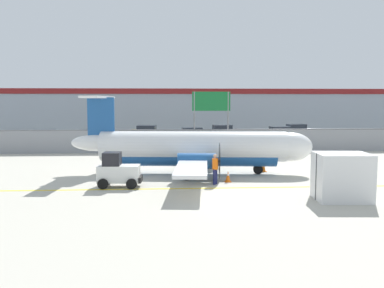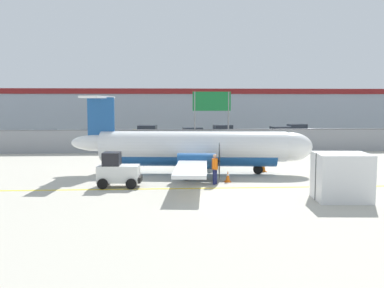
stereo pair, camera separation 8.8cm
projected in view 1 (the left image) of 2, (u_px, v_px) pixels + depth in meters
ground_plane at (214, 188)px, 22.68m from camera, size 140.00×140.00×0.01m
perimeter_fence at (193, 140)px, 38.46m from camera, size 98.00×0.10×2.10m
parking_lot_strip at (187, 140)px, 49.98m from camera, size 98.00×17.00×0.12m
background_building at (181, 110)px, 68.02m from camera, size 91.00×8.10×6.50m
commuter_airplane at (197, 149)px, 27.08m from camera, size 15.36×16.08×4.92m
baggage_tug at (118, 171)px, 22.93m from camera, size 2.39×1.49×1.88m
ground_crew_worker at (215, 167)px, 23.63m from camera, size 0.47×0.51×1.70m
cargo_container at (342, 177)px, 19.86m from camera, size 2.54×2.17×2.20m
traffic_cone_near_left at (228, 177)px, 24.40m from camera, size 0.36×0.36×0.64m
traffic_cone_near_right at (264, 167)px, 27.96m from camera, size 0.36×0.36×0.64m
parked_car_0 at (43, 137)px, 44.17m from camera, size 4.38×2.42×1.58m
parked_car_1 at (92, 137)px, 44.28m from camera, size 4.24×2.08×1.58m
parked_car_2 at (148, 132)px, 52.07m from camera, size 4.39×2.44×1.58m
parked_car_3 at (193, 135)px, 47.71m from camera, size 4.29×2.18×1.58m
parked_car_4 at (223, 131)px, 52.64m from camera, size 4.38×2.41×1.58m
parked_car_5 at (279, 133)px, 49.39m from camera, size 4.28×2.16×1.58m
parked_car_6 at (295, 130)px, 54.62m from camera, size 4.39×2.45×1.58m
highway_sign at (211, 106)px, 40.18m from camera, size 3.60×0.14×5.50m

